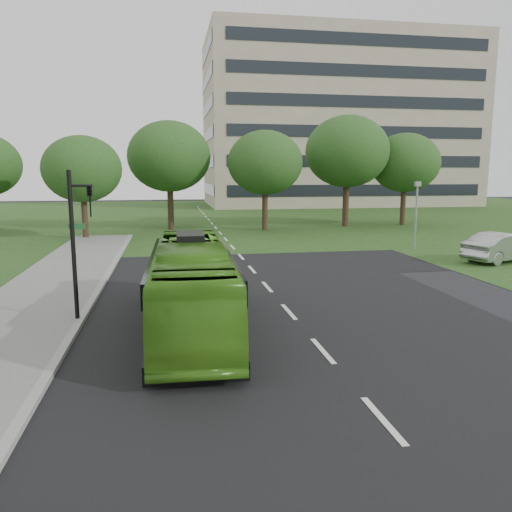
{
  "coord_description": "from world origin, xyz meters",
  "views": [
    {
      "loc": [
        -4.11,
        -14.74,
        4.9
      ],
      "look_at": [
        -0.71,
        4.76,
        1.6
      ],
      "focal_mm": 35.0,
      "sensor_mm": 36.0,
      "label": 1
    }
  ],
  "objects_px": {
    "traffic_light": "(78,235)",
    "camera_pole": "(417,205)",
    "tree_park_b": "(169,157)",
    "tree_park_c": "(265,163)",
    "office_building": "(336,124)",
    "tree_park_d": "(347,152)",
    "sedan": "(502,247)",
    "tree_park_e": "(405,163)",
    "bus": "(192,286)",
    "tree_park_a": "(82,169)"
  },
  "relations": [
    {
      "from": "bus",
      "to": "sedan",
      "type": "relative_size",
      "value": 1.98
    },
    {
      "from": "tree_park_d",
      "to": "bus",
      "type": "height_order",
      "value": "tree_park_d"
    },
    {
      "from": "traffic_light",
      "to": "camera_pole",
      "type": "bearing_deg",
      "value": 34.27
    },
    {
      "from": "tree_park_b",
      "to": "camera_pole",
      "type": "distance_m",
      "value": 21.27
    },
    {
      "from": "tree_park_c",
      "to": "tree_park_e",
      "type": "height_order",
      "value": "tree_park_e"
    },
    {
      "from": "tree_park_e",
      "to": "tree_park_a",
      "type": "bearing_deg",
      "value": -168.96
    },
    {
      "from": "office_building",
      "to": "camera_pole",
      "type": "xyz_separation_m",
      "value": [
        -10.05,
        -46.22,
        -9.69
      ]
    },
    {
      "from": "tree_park_d",
      "to": "office_building",
      "type": "bearing_deg",
      "value": 73.01
    },
    {
      "from": "tree_park_d",
      "to": "camera_pole",
      "type": "height_order",
      "value": "tree_park_d"
    },
    {
      "from": "tree_park_b",
      "to": "tree_park_c",
      "type": "relative_size",
      "value": 1.1
    },
    {
      "from": "tree_park_a",
      "to": "sedan",
      "type": "distance_m",
      "value": 28.63
    },
    {
      "from": "office_building",
      "to": "tree_park_e",
      "type": "distance_m",
      "value": 33.23
    },
    {
      "from": "tree_park_c",
      "to": "bus",
      "type": "distance_m",
      "value": 28.08
    },
    {
      "from": "tree_park_b",
      "to": "tree_park_d",
      "type": "distance_m",
      "value": 15.98
    },
    {
      "from": "tree_park_e",
      "to": "traffic_light",
      "type": "distance_m",
      "value": 37.32
    },
    {
      "from": "tree_park_b",
      "to": "sedan",
      "type": "xyz_separation_m",
      "value": [
        18.11,
        -19.48,
        -5.47
      ]
    },
    {
      "from": "tree_park_b",
      "to": "sedan",
      "type": "height_order",
      "value": "tree_park_b"
    },
    {
      "from": "tree_park_a",
      "to": "tree_park_e",
      "type": "distance_m",
      "value": 28.7
    },
    {
      "from": "tree_park_e",
      "to": "camera_pole",
      "type": "xyz_separation_m",
      "value": [
        -5.92,
        -13.93,
        -3.04
      ]
    },
    {
      "from": "tree_park_d",
      "to": "tree_park_e",
      "type": "distance_m",
      "value": 5.91
    },
    {
      "from": "traffic_light",
      "to": "tree_park_c",
      "type": "bearing_deg",
      "value": 64.82
    },
    {
      "from": "tree_park_a",
      "to": "tree_park_d",
      "type": "relative_size",
      "value": 0.76
    },
    {
      "from": "bus",
      "to": "sedan",
      "type": "xyz_separation_m",
      "value": [
        17.61,
        9.23,
        -0.55
      ]
    },
    {
      "from": "tree_park_c",
      "to": "tree_park_d",
      "type": "xyz_separation_m",
      "value": [
        7.97,
        1.9,
        1.06
      ]
    },
    {
      "from": "tree_park_b",
      "to": "tree_park_e",
      "type": "distance_m",
      "value": 21.8
    },
    {
      "from": "office_building",
      "to": "bus",
      "type": "relative_size",
      "value": 4.06
    },
    {
      "from": "tree_park_b",
      "to": "camera_pole",
      "type": "bearing_deg",
      "value": -40.87
    },
    {
      "from": "bus",
      "to": "camera_pole",
      "type": "height_order",
      "value": "camera_pole"
    },
    {
      "from": "traffic_light",
      "to": "camera_pole",
      "type": "relative_size",
      "value": 1.15
    },
    {
      "from": "tree_park_c",
      "to": "sedan",
      "type": "bearing_deg",
      "value": -59.93
    },
    {
      "from": "tree_park_b",
      "to": "traffic_light",
      "type": "bearing_deg",
      "value": -96.39
    },
    {
      "from": "tree_park_a",
      "to": "tree_park_c",
      "type": "bearing_deg",
      "value": 12.93
    },
    {
      "from": "tree_park_a",
      "to": "tree_park_e",
      "type": "relative_size",
      "value": 0.89
    },
    {
      "from": "office_building",
      "to": "tree_park_d",
      "type": "height_order",
      "value": "office_building"
    },
    {
      "from": "tree_park_c",
      "to": "bus",
      "type": "height_order",
      "value": "tree_park_c"
    },
    {
      "from": "tree_park_d",
      "to": "sedan",
      "type": "height_order",
      "value": "tree_park_d"
    },
    {
      "from": "tree_park_c",
      "to": "tree_park_e",
      "type": "xyz_separation_m",
      "value": [
        13.79,
        2.19,
        0.09
      ]
    },
    {
      "from": "traffic_light",
      "to": "camera_pole",
      "type": "height_order",
      "value": "traffic_light"
    },
    {
      "from": "tree_park_a",
      "to": "tree_park_e",
      "type": "height_order",
      "value": "tree_park_e"
    },
    {
      "from": "tree_park_c",
      "to": "camera_pole",
      "type": "height_order",
      "value": "tree_park_c"
    },
    {
      "from": "sedan",
      "to": "tree_park_b",
      "type": "bearing_deg",
      "value": 22.4
    },
    {
      "from": "tree_park_e",
      "to": "bus",
      "type": "distance_m",
      "value": 36.17
    },
    {
      "from": "bus",
      "to": "tree_park_c",
      "type": "bearing_deg",
      "value": 75.73
    },
    {
      "from": "traffic_light",
      "to": "tree_park_d",
      "type": "bearing_deg",
      "value": 53.49
    },
    {
      "from": "bus",
      "to": "camera_pole",
      "type": "distance_m",
      "value": 21.5
    },
    {
      "from": "tree_park_d",
      "to": "bus",
      "type": "distance_m",
      "value": 32.97
    },
    {
      "from": "tree_park_a",
      "to": "bus",
      "type": "bearing_deg",
      "value": -73.63
    },
    {
      "from": "tree_park_c",
      "to": "bus",
      "type": "bearing_deg",
      "value": -105.68
    },
    {
      "from": "office_building",
      "to": "camera_pole",
      "type": "bearing_deg",
      "value": -102.27
    },
    {
      "from": "tree_park_b",
      "to": "office_building",
      "type": "bearing_deg",
      "value": 51.41
    }
  ]
}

